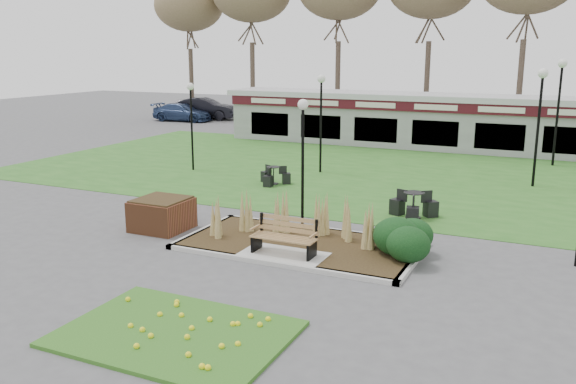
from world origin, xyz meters
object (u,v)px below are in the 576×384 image
at_px(lamp_post_near_left, 303,134).
at_px(car_black, 204,109).
at_px(lamp_post_mid_right, 540,101).
at_px(bistro_set_a, 274,178).
at_px(car_blue, 182,112).
at_px(brick_planter, 162,214).
at_px(lamp_post_mid_left, 191,107).
at_px(car_silver, 194,108).
at_px(park_bench, 285,236).
at_px(bistro_set_c, 413,209).
at_px(lamp_post_far_right, 560,89).
at_px(lamp_post_far_left, 321,102).
at_px(food_pavilion, 441,121).

relative_size(lamp_post_near_left, car_black, 0.76).
distance_m(lamp_post_mid_right, bistro_set_a, 10.61).
xyz_separation_m(lamp_post_mid_right, car_blue, (-25.33, 12.99, -2.66)).
xyz_separation_m(brick_planter, car_blue, (-15.70, 23.86, 0.18)).
bearing_deg(brick_planter, lamp_post_mid_left, 117.90).
distance_m(bistro_set_a, car_blue, 23.25).
bearing_deg(brick_planter, car_silver, 121.68).
bearing_deg(car_blue, park_bench, -145.16).
height_order(lamp_post_mid_right, bistro_set_c, lamp_post_mid_right).
height_order(lamp_post_far_right, car_black, lamp_post_far_right).
height_order(lamp_post_far_left, car_silver, lamp_post_far_left).
xyz_separation_m(food_pavilion, lamp_post_far_left, (-3.36, -8.98, 1.59)).
height_order(brick_planter, bistro_set_c, brick_planter).
bearing_deg(lamp_post_far_left, bistro_set_a, -104.44).
distance_m(lamp_post_mid_left, car_blue, 19.57).
height_order(lamp_post_mid_left, car_silver, lamp_post_mid_left).
height_order(brick_planter, bistro_set_a, brick_planter).
distance_m(lamp_post_far_right, lamp_post_far_left, 10.94).
bearing_deg(car_blue, bistro_set_c, -135.75).
xyz_separation_m(lamp_post_mid_left, bistro_set_a, (4.55, -1.14, -2.54)).
bearing_deg(bistro_set_a, car_blue, 133.35).
xyz_separation_m(lamp_post_far_right, car_blue, (-25.87, 7.86, -2.86)).
xyz_separation_m(bistro_set_c, car_black, (-21.36, 21.28, 0.52)).
xyz_separation_m(lamp_post_mid_left, bistro_set_c, (10.78, -3.77, -2.50)).
xyz_separation_m(lamp_post_far_right, bistro_set_c, (-3.67, -11.67, -3.22)).
height_order(bistro_set_a, car_black, car_black).
relative_size(car_black, car_blue, 1.10).
bearing_deg(lamp_post_mid_right, lamp_post_mid_left, -168.73).
bearing_deg(bistro_set_c, lamp_post_far_left, 133.98).
bearing_deg(lamp_post_mid_right, bistro_set_a, -157.32).
relative_size(lamp_post_mid_left, lamp_post_far_left, 0.91).
relative_size(lamp_post_far_right, bistro_set_a, 3.66).
bearing_deg(lamp_post_mid_left, bistro_set_a, -14.10).
xyz_separation_m(lamp_post_mid_right, bistro_set_a, (-9.37, -3.92, -3.06)).
bearing_deg(lamp_post_far_right, bistro_set_a, -137.63).
relative_size(lamp_post_mid_right, lamp_post_far_right, 0.94).
relative_size(bistro_set_a, car_black, 0.26).
distance_m(food_pavilion, lamp_post_far_right, 6.80).
height_order(lamp_post_mid_right, car_silver, lamp_post_mid_right).
height_order(park_bench, lamp_post_mid_right, lamp_post_mid_right).
height_order(lamp_post_far_left, car_blue, lamp_post_far_left).
relative_size(lamp_post_far_left, bistro_set_c, 2.72).
bearing_deg(lamp_post_mid_right, lamp_post_far_right, 84.00).
distance_m(brick_planter, lamp_post_near_left, 4.80).
xyz_separation_m(park_bench, bistro_set_a, (-4.14, 7.71, -0.33)).
distance_m(lamp_post_far_left, car_silver, 23.52).
relative_size(food_pavilion, bistro_set_a, 18.62).
height_order(park_bench, lamp_post_near_left, lamp_post_near_left).
bearing_deg(brick_planter, car_blue, 123.34).
bearing_deg(car_black, car_silver, 58.21).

